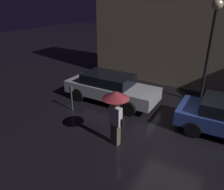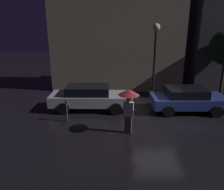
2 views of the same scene
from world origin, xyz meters
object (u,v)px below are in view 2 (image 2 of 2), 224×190
parked_car_blue (187,99)px  street_lamp_near (155,45)px  parking_meter (67,108)px  pedestrian_with_umbrella (129,101)px  parked_car_silver (90,97)px

parked_car_blue → street_lamp_near: (-1.57, 2.26, 2.72)m
parked_car_blue → street_lamp_near: 3.87m
parking_meter → parked_car_blue: bearing=14.4°
pedestrian_with_umbrella → street_lamp_near: 5.69m
pedestrian_with_umbrella → parked_car_blue: bearing=49.3°
parked_car_silver → parked_car_blue: size_ratio=1.13×
parking_meter → street_lamp_near: 6.76m
parked_car_silver → parking_meter: parked_car_silver is taller
parked_car_blue → parking_meter: (-6.39, -1.64, 0.03)m
parked_car_silver → parked_car_blue: 5.42m
parked_car_silver → parking_meter: 2.00m
parked_car_silver → parking_meter: size_ratio=3.94×
parked_car_silver → street_lamp_near: (3.85, 2.15, 2.69)m
parked_car_blue → pedestrian_with_umbrella: bearing=-142.6°
parked_car_blue → parking_meter: bearing=-167.4°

